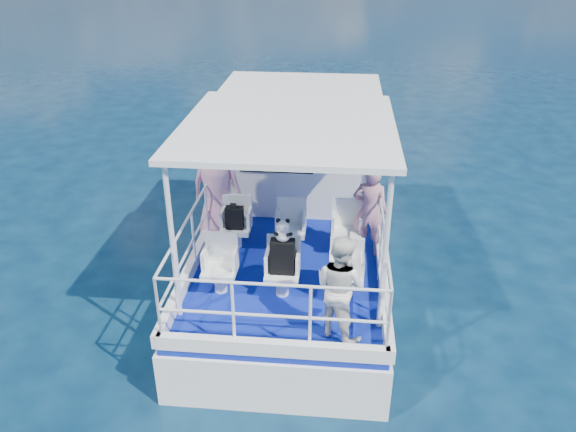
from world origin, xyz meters
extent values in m
plane|color=#071D34|center=(0.00, 0.00, 0.00)|extent=(2000.00, 2000.00, 0.00)
cube|color=white|center=(0.00, 1.00, 0.00)|extent=(3.00, 7.00, 1.60)
cube|color=navy|center=(0.00, 1.00, 0.85)|extent=(2.90, 6.90, 0.10)
cube|color=white|center=(0.00, 2.30, 2.00)|extent=(2.85, 2.00, 2.20)
cube|color=white|center=(0.00, -0.20, 3.14)|extent=(3.00, 3.20, 0.08)
cylinder|color=white|center=(-1.35, -1.70, 2.00)|extent=(0.07, 0.07, 2.20)
cylinder|color=white|center=(1.35, -1.70, 2.00)|extent=(0.07, 0.07, 2.20)
cylinder|color=white|center=(-1.35, 1.20, 2.00)|extent=(0.07, 0.07, 2.20)
cylinder|color=white|center=(1.35, 1.20, 2.00)|extent=(0.07, 0.07, 2.20)
cube|color=white|center=(-0.90, 0.20, 1.09)|extent=(0.48, 0.46, 0.38)
cube|color=white|center=(0.00, 0.20, 1.09)|extent=(0.48, 0.46, 0.38)
cube|color=white|center=(0.90, 0.20, 1.09)|extent=(0.48, 0.46, 0.38)
cube|color=white|center=(-0.90, -1.10, 1.09)|extent=(0.48, 0.46, 0.38)
cube|color=white|center=(0.00, -1.10, 1.09)|extent=(0.48, 0.46, 0.38)
cube|color=white|center=(0.90, -1.10, 1.09)|extent=(0.48, 0.46, 0.38)
imported|color=pink|center=(-1.25, 0.53, 1.80)|extent=(0.74, 0.58, 1.80)
imported|color=#BE7B8F|center=(1.25, 0.20, 1.66)|extent=(0.61, 0.45, 1.52)
imported|color=silver|center=(0.81, -1.90, 1.62)|extent=(0.88, 0.85, 1.43)
cube|color=black|center=(-0.90, 0.14, 1.47)|extent=(0.28, 0.16, 0.37)
cube|color=black|center=(0.00, -1.10, 1.53)|extent=(0.34, 0.19, 0.51)
cube|color=black|center=(-0.92, 0.14, 1.68)|extent=(0.10, 0.06, 0.06)
camera|label=1|loc=(0.72, -7.78, 5.58)|focal=35.00mm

